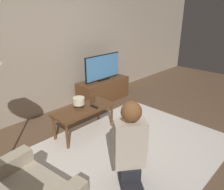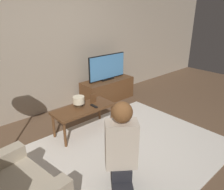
% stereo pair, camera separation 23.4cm
% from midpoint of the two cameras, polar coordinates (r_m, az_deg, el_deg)
% --- Properties ---
extents(ground_plane, '(10.00, 10.00, 0.00)m').
position_cam_midpoint_polar(ground_plane, '(3.12, 0.83, -15.07)').
color(ground_plane, brown).
extents(wall_back, '(10.00, 0.06, 2.60)m').
position_cam_midpoint_polar(wall_back, '(4.11, -19.58, 12.58)').
color(wall_back, tan).
rests_on(wall_back, ground_plane).
extents(rug, '(2.98, 2.11, 0.02)m').
position_cam_midpoint_polar(rug, '(3.12, 0.83, -14.96)').
color(rug, silver).
rests_on(rug, ground_plane).
extents(tv_stand, '(1.14, 0.46, 0.46)m').
position_cam_midpoint_polar(tv_stand, '(4.70, -3.73, 1.30)').
color(tv_stand, brown).
rests_on(tv_stand, ground_plane).
extents(tv, '(0.92, 0.08, 0.53)m').
position_cam_midpoint_polar(tv, '(4.55, -3.92, 7.21)').
color(tv, black).
rests_on(tv, tv_stand).
extents(coffee_table, '(0.97, 0.41, 0.44)m').
position_cam_midpoint_polar(coffee_table, '(3.43, -9.28, -4.26)').
color(coffee_table, brown).
rests_on(coffee_table, ground_plane).
extents(person_kneeling, '(0.69, 0.80, 1.01)m').
position_cam_midpoint_polar(person_kneeling, '(2.36, 1.86, -13.00)').
color(person_kneeling, '#232328').
rests_on(person_kneeling, rug).
extents(picture_frame, '(0.11, 0.01, 0.15)m').
position_cam_midpoint_polar(picture_frame, '(3.53, -6.97, -1.06)').
color(picture_frame, brown).
rests_on(picture_frame, coffee_table).
extents(table_lamp, '(0.18, 0.18, 0.17)m').
position_cam_midpoint_polar(table_lamp, '(3.40, -10.64, -1.75)').
color(table_lamp, '#4C3823').
rests_on(table_lamp, coffee_table).
extents(remote, '(0.04, 0.15, 0.02)m').
position_cam_midpoint_polar(remote, '(3.42, -6.62, -3.06)').
color(remote, black).
rests_on(remote, coffee_table).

